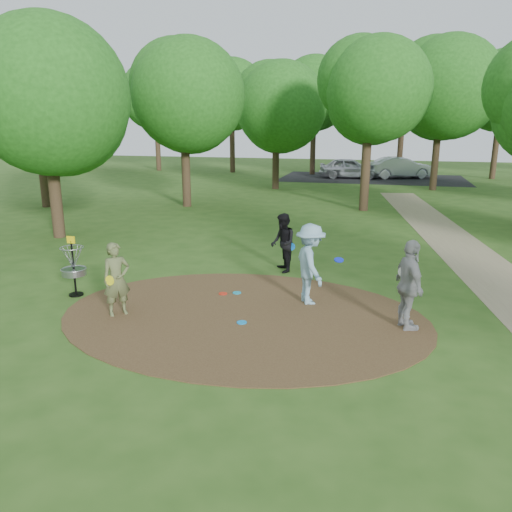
# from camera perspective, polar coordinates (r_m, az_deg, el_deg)

# --- Properties ---
(ground) EXTENTS (100.00, 100.00, 0.00)m
(ground) POSITION_cam_1_polar(r_m,az_deg,el_deg) (11.42, -1.50, -6.86)
(ground) COLOR #2D5119
(ground) RESTS_ON ground
(dirt_clearing) EXTENTS (8.40, 8.40, 0.02)m
(dirt_clearing) POSITION_cam_1_polar(r_m,az_deg,el_deg) (11.42, -1.50, -6.81)
(dirt_clearing) COLOR #47301C
(dirt_clearing) RESTS_ON ground
(parking_lot) EXTENTS (14.00, 8.00, 0.01)m
(parking_lot) POSITION_cam_1_polar(r_m,az_deg,el_deg) (40.42, 13.13, 8.64)
(parking_lot) COLOR black
(parking_lot) RESTS_ON ground
(player_observer_with_disc) EXTENTS (0.72, 0.73, 1.69)m
(player_observer_with_disc) POSITION_cam_1_polar(r_m,az_deg,el_deg) (11.64, -15.64, -2.60)
(player_observer_with_disc) COLOR #5A6439
(player_observer_with_disc) RESTS_ON ground
(player_throwing_with_disc) EXTENTS (1.42, 1.46, 1.96)m
(player_throwing_with_disc) POSITION_cam_1_polar(r_m,az_deg,el_deg) (11.97, 6.21, -0.94)
(player_throwing_with_disc) COLOR #7EA8BC
(player_throwing_with_disc) RESTS_ON ground
(player_walking_with_disc) EXTENTS (0.93, 1.03, 1.73)m
(player_walking_with_disc) POSITION_cam_1_polar(r_m,az_deg,el_deg) (14.52, 3.09, 1.50)
(player_walking_with_disc) COLOR black
(player_walking_with_disc) RESTS_ON ground
(player_waiting_with_disc) EXTENTS (0.86, 1.23, 1.94)m
(player_waiting_with_disc) POSITION_cam_1_polar(r_m,az_deg,el_deg) (10.89, 17.10, -3.23)
(player_waiting_with_disc) COLOR #979799
(player_waiting_with_disc) RESTS_ON ground
(disc_ground_cyan) EXTENTS (0.22, 0.22, 0.02)m
(disc_ground_cyan) POSITION_cam_1_polar(r_m,az_deg,el_deg) (12.83, -2.19, -4.21)
(disc_ground_cyan) COLOR #1796BC
(disc_ground_cyan) RESTS_ON dirt_clearing
(disc_ground_blue) EXTENTS (0.22, 0.22, 0.02)m
(disc_ground_blue) POSITION_cam_1_polar(r_m,az_deg,el_deg) (11.00, -1.64, -7.59)
(disc_ground_blue) COLOR #0D8AE3
(disc_ground_blue) RESTS_ON dirt_clearing
(disc_ground_red) EXTENTS (0.22, 0.22, 0.02)m
(disc_ground_red) POSITION_cam_1_polar(r_m,az_deg,el_deg) (12.79, -3.79, -4.30)
(disc_ground_red) COLOR red
(disc_ground_red) RESTS_ON dirt_clearing
(car_left) EXTENTS (4.81, 2.31, 1.59)m
(car_left) POSITION_cam_1_polar(r_m,az_deg,el_deg) (40.05, 10.63, 9.85)
(car_left) COLOR #AAAAB2
(car_left) RESTS_ON ground
(car_right) EXTENTS (5.29, 3.41, 1.65)m
(car_right) POSITION_cam_1_polar(r_m,az_deg,el_deg) (40.93, 16.15, 9.67)
(car_right) COLOR #AAAFB2
(car_right) RESTS_ON ground
(disc_golf_basket) EXTENTS (0.63, 0.63, 1.54)m
(disc_golf_basket) POSITION_cam_1_polar(r_m,az_deg,el_deg) (13.28, -20.18, -0.66)
(disc_golf_basket) COLOR black
(disc_golf_basket) RESTS_ON ground
(tree_ring) EXTENTS (37.68, 45.97, 9.23)m
(tree_ring) POSITION_cam_1_polar(r_m,az_deg,el_deg) (19.51, 12.29, 17.48)
(tree_ring) COLOR #332316
(tree_ring) RESTS_ON ground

